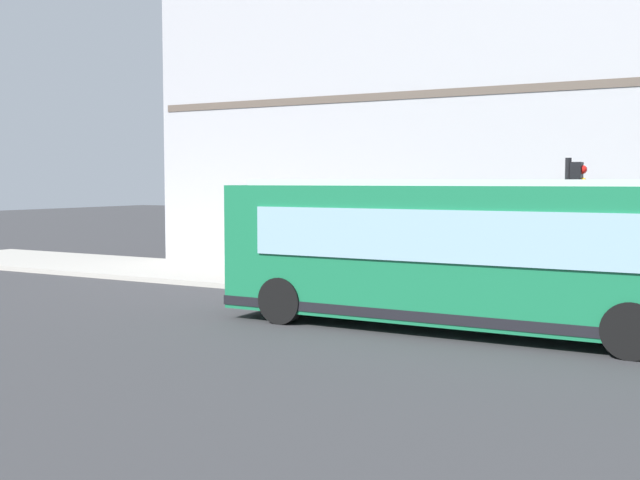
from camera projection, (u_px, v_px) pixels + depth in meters
name	position (u px, v px, depth m)	size (l,w,h in m)	color
ground	(351.00, 319.00, 17.36)	(120.00, 120.00, 0.00)	#38383A
sidewalk_curb	(433.00, 289.00, 21.66)	(4.71, 40.00, 0.15)	#B2ADA3
building_corner	(507.00, 120.00, 27.26)	(9.12, 22.99, 10.32)	#A8A8AD
city_bus_nearside	(461.00, 254.00, 15.98)	(2.67, 10.06, 3.07)	#197247
traffic_light_near_corner	(573.00, 203.00, 17.97)	(0.32, 0.49, 3.42)	black
fire_hydrant	(381.00, 277.00, 20.70)	(0.35, 0.35, 0.74)	red
pedestrian_by_light_pole	(594.00, 251.00, 21.15)	(0.32, 0.32, 1.77)	black
pedestrian_near_hydrant	(238.00, 244.00, 23.78)	(0.32, 0.32, 1.71)	#B23338
pedestrian_walking_along_curb	(267.00, 243.00, 25.34)	(0.32, 0.32, 1.56)	#99994C
pedestrian_near_building_entrance	(525.00, 262.00, 19.11)	(0.32, 0.32, 1.63)	#3359A5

